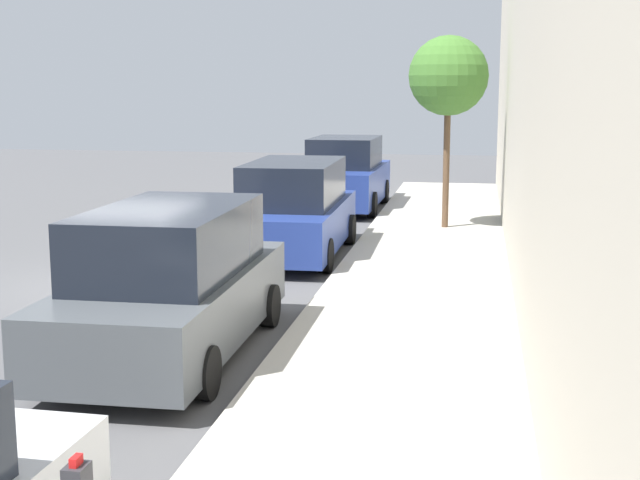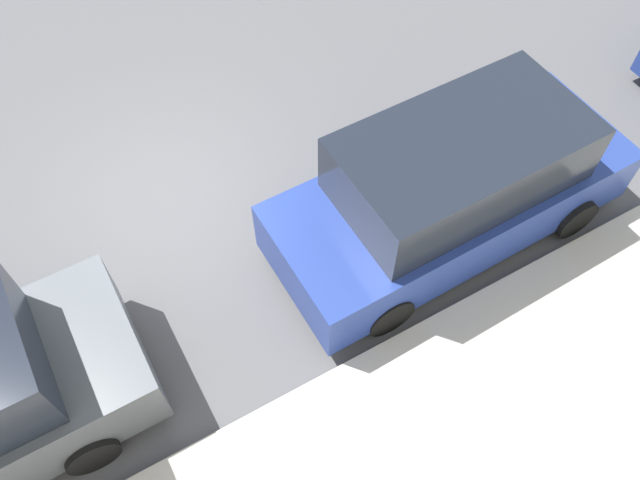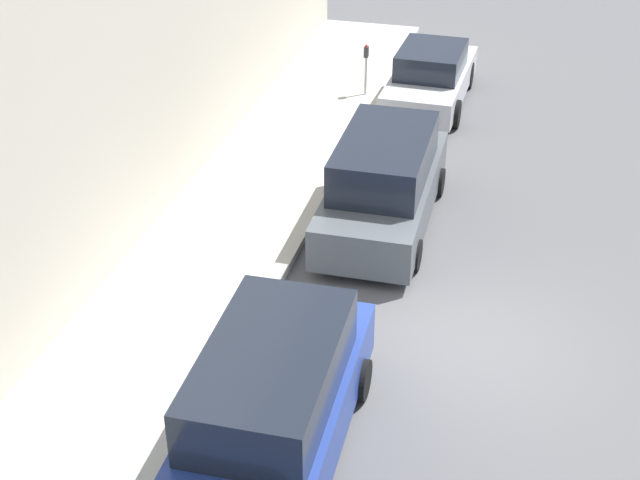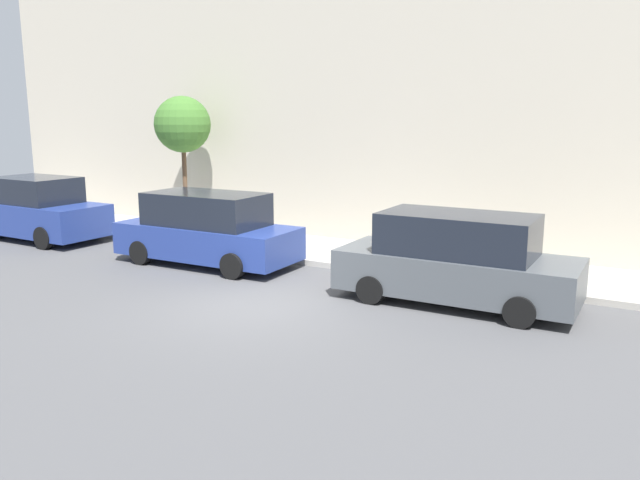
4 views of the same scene
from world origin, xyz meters
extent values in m
plane|color=#515154|center=(0.00, 0.00, 0.00)|extent=(60.00, 60.00, 0.00)
cube|color=#B2ADA3|center=(5.03, 0.00, 0.07)|extent=(3.06, 32.00, 0.15)
cube|color=beige|center=(7.56, 0.00, 6.47)|extent=(2.00, 32.00, 12.95)
cube|color=#4C5156|center=(2.19, -3.52, 0.64)|extent=(1.95, 4.92, 0.84)
cube|color=black|center=(2.19, -3.52, 1.48)|extent=(1.70, 3.12, 0.84)
cylinder|color=black|center=(1.29, -2.00, 0.30)|extent=(0.22, 0.60, 0.60)
cylinder|color=black|center=(3.09, -2.00, 0.30)|extent=(0.22, 0.60, 0.60)
cylinder|color=black|center=(1.29, -5.04, 0.30)|extent=(0.22, 0.60, 0.60)
cylinder|color=black|center=(3.09, -5.04, 0.30)|extent=(0.22, 0.60, 0.60)
cube|color=navy|center=(2.36, 3.26, 0.64)|extent=(2.00, 4.94, 0.84)
cube|color=black|center=(2.36, 3.26, 1.48)|extent=(1.73, 3.13, 0.84)
cylinder|color=black|center=(1.46, 4.78, 0.32)|extent=(0.22, 0.64, 0.64)
cylinder|color=black|center=(3.26, 4.78, 0.32)|extent=(0.22, 0.64, 0.64)
cylinder|color=black|center=(1.46, 1.74, 0.32)|extent=(0.22, 0.64, 0.64)
cylinder|color=black|center=(3.26, 1.74, 0.32)|extent=(0.22, 0.64, 0.64)
cube|color=navy|center=(2.36, 10.16, 0.70)|extent=(2.01, 4.82, 0.96)
cube|color=black|center=(2.36, 10.16, 1.58)|extent=(1.75, 2.62, 0.80)
cylinder|color=black|center=(3.29, 11.65, 0.34)|extent=(0.22, 0.68, 0.68)
cylinder|color=black|center=(1.43, 8.67, 0.34)|extent=(0.22, 0.68, 0.68)
cylinder|color=black|center=(3.29, 8.67, 0.34)|extent=(0.22, 0.68, 0.68)
cylinder|color=brown|center=(5.24, 6.54, 1.63)|extent=(0.15, 0.15, 2.95)
sphere|color=#42752D|center=(5.24, 6.54, 3.60)|extent=(1.79, 1.79, 1.79)
camera|label=1|loc=(5.96, -13.98, 3.40)|focal=50.00mm
camera|label=2|loc=(5.96, -0.74, 7.26)|focal=35.00mm
camera|label=3|loc=(-0.60, 11.93, 9.00)|focal=50.00mm
camera|label=4|loc=(-10.13, -7.31, 3.86)|focal=35.00mm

